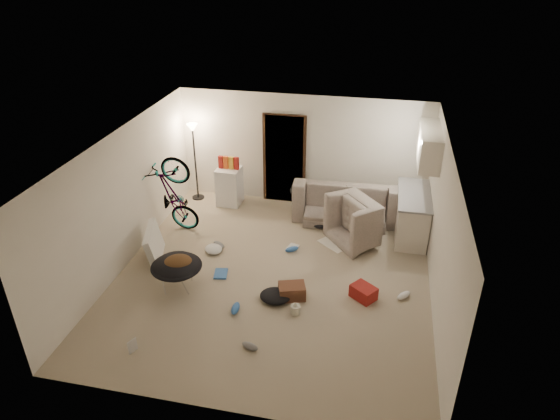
% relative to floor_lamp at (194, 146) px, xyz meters
% --- Properties ---
extents(floor, '(5.50, 6.00, 0.02)m').
position_rel_floor_lamp_xyz_m(floor, '(2.40, -2.65, -1.32)').
color(floor, tan).
rests_on(floor, ground).
extents(ceiling, '(5.50, 6.00, 0.02)m').
position_rel_floor_lamp_xyz_m(ceiling, '(2.40, -2.65, 1.20)').
color(ceiling, white).
rests_on(ceiling, wall_back).
extents(wall_back, '(5.50, 0.02, 2.50)m').
position_rel_floor_lamp_xyz_m(wall_back, '(2.40, 0.36, -0.06)').
color(wall_back, white).
rests_on(wall_back, floor).
extents(wall_front, '(5.50, 0.02, 2.50)m').
position_rel_floor_lamp_xyz_m(wall_front, '(2.40, -5.66, -0.06)').
color(wall_front, white).
rests_on(wall_front, floor).
extents(wall_left, '(0.02, 6.00, 2.50)m').
position_rel_floor_lamp_xyz_m(wall_left, '(-0.36, -2.65, -0.06)').
color(wall_left, white).
rests_on(wall_left, floor).
extents(wall_right, '(0.02, 6.00, 2.50)m').
position_rel_floor_lamp_xyz_m(wall_right, '(5.16, -2.65, -0.06)').
color(wall_right, white).
rests_on(wall_right, floor).
extents(doorway, '(0.85, 0.10, 2.04)m').
position_rel_floor_lamp_xyz_m(doorway, '(2.00, 0.32, -0.29)').
color(doorway, black).
rests_on(doorway, floor).
extents(door_trim, '(0.97, 0.04, 2.10)m').
position_rel_floor_lamp_xyz_m(door_trim, '(2.00, 0.29, -0.29)').
color(door_trim, '#331E11').
rests_on(door_trim, floor).
extents(floor_lamp, '(0.28, 0.28, 1.81)m').
position_rel_floor_lamp_xyz_m(floor_lamp, '(0.00, 0.00, 0.00)').
color(floor_lamp, black).
rests_on(floor_lamp, floor).
extents(kitchen_counter, '(0.60, 1.50, 0.88)m').
position_rel_floor_lamp_xyz_m(kitchen_counter, '(4.83, -0.65, -0.87)').
color(kitchen_counter, silver).
rests_on(kitchen_counter, floor).
extents(counter_top, '(0.64, 1.54, 0.04)m').
position_rel_floor_lamp_xyz_m(counter_top, '(4.83, -0.65, -0.41)').
color(counter_top, gray).
rests_on(counter_top, kitchen_counter).
extents(kitchen_uppers, '(0.38, 1.40, 0.65)m').
position_rel_floor_lamp_xyz_m(kitchen_uppers, '(4.96, -0.65, 0.64)').
color(kitchen_uppers, silver).
rests_on(kitchen_uppers, wall_right).
extents(sofa, '(2.27, 0.96, 0.65)m').
position_rel_floor_lamp_xyz_m(sofa, '(3.46, -0.20, -0.98)').
color(sofa, '#3E463F').
rests_on(sofa, floor).
extents(armchair, '(1.42, 1.44, 0.70)m').
position_rel_floor_lamp_xyz_m(armchair, '(3.96, -1.01, -0.95)').
color(armchair, '#3E463F').
rests_on(armchair, floor).
extents(bicycle, '(1.80, 0.86, 1.02)m').
position_rel_floor_lamp_xyz_m(bicycle, '(0.10, -1.52, -0.84)').
color(bicycle, black).
rests_on(bicycle, floor).
extents(book_asset, '(0.27, 0.24, 0.02)m').
position_rel_floor_lamp_xyz_m(book_asset, '(0.77, -5.00, -1.30)').
color(book_asset, maroon).
rests_on(book_asset, floor).
extents(mini_fridge, '(0.53, 0.53, 0.87)m').
position_rel_floor_lamp_xyz_m(mini_fridge, '(0.81, -0.10, -0.87)').
color(mini_fridge, white).
rests_on(mini_fridge, floor).
extents(snack_box_0, '(0.10, 0.08, 0.30)m').
position_rel_floor_lamp_xyz_m(snack_box_0, '(0.64, -0.10, -0.31)').
color(snack_box_0, maroon).
rests_on(snack_box_0, mini_fridge).
extents(snack_box_1, '(0.11, 0.09, 0.30)m').
position_rel_floor_lamp_xyz_m(snack_box_1, '(0.76, -0.10, -0.31)').
color(snack_box_1, '#D0511A').
rests_on(snack_box_1, mini_fridge).
extents(snack_box_2, '(0.10, 0.08, 0.30)m').
position_rel_floor_lamp_xyz_m(snack_box_2, '(0.88, -0.10, -0.31)').
color(snack_box_2, gold).
rests_on(snack_box_2, mini_fridge).
extents(snack_box_3, '(0.11, 0.09, 0.30)m').
position_rel_floor_lamp_xyz_m(snack_box_3, '(1.00, -0.10, -0.31)').
color(snack_box_3, maroon).
rests_on(snack_box_3, mini_fridge).
extents(saucer_chair, '(0.87, 0.87, 0.62)m').
position_rel_floor_lamp_xyz_m(saucer_chair, '(0.87, -3.33, -0.94)').
color(saucer_chair, silver).
rests_on(saucer_chair, floor).
extents(hoodie, '(0.60, 0.56, 0.22)m').
position_rel_floor_lamp_xyz_m(hoodie, '(0.92, -3.36, -0.75)').
color(hoodie, '#52351C').
rests_on(hoodie, saucer_chair).
extents(sofa_drape, '(0.60, 0.51, 0.28)m').
position_rel_floor_lamp_xyz_m(sofa_drape, '(2.51, -0.20, -0.77)').
color(sofa_drape, black).
rests_on(sofa_drape, sofa).
extents(tv_box, '(0.52, 0.99, 0.64)m').
position_rel_floor_lamp_xyz_m(tv_box, '(0.10, -2.58, -0.99)').
color(tv_box, silver).
rests_on(tv_box, floor).
extents(drink_case_a, '(0.51, 0.43, 0.25)m').
position_rel_floor_lamp_xyz_m(drink_case_a, '(2.85, -3.19, -1.18)').
color(drink_case_a, brown).
rests_on(drink_case_a, floor).
extents(drink_case_b, '(0.50, 0.48, 0.23)m').
position_rel_floor_lamp_xyz_m(drink_case_b, '(4.03, -2.96, -1.19)').
color(drink_case_b, maroon).
rests_on(drink_case_b, floor).
extents(juicer, '(0.16, 0.16, 0.23)m').
position_rel_floor_lamp_xyz_m(juicer, '(2.98, -3.59, -1.21)').
color(juicer, beige).
rests_on(juicer, floor).
extents(newspaper, '(0.75, 0.73, 0.01)m').
position_rel_floor_lamp_xyz_m(newspaper, '(3.38, -1.33, -1.30)').
color(newspaper, silver).
rests_on(newspaper, floor).
extents(book_blue, '(0.29, 0.35, 0.03)m').
position_rel_floor_lamp_xyz_m(book_blue, '(1.46, -2.81, -1.29)').
color(book_blue, '#3165B3').
rests_on(book_blue, floor).
extents(book_white, '(0.24, 0.28, 0.02)m').
position_rel_floor_lamp_xyz_m(book_white, '(2.57, -1.66, -1.30)').
color(book_white, silver).
rests_on(book_white, floor).
extents(shoe_0, '(0.29, 0.25, 0.10)m').
position_rel_floor_lamp_xyz_m(shoe_0, '(2.58, -1.80, -1.26)').
color(shoe_0, '#3165B3').
rests_on(shoe_0, floor).
extents(shoe_1, '(0.31, 0.25, 0.11)m').
position_rel_floor_lamp_xyz_m(shoe_1, '(1.14, -1.93, -1.25)').
color(shoe_1, slate).
rests_on(shoe_1, floor).
extents(shoe_2, '(0.13, 0.31, 0.11)m').
position_rel_floor_lamp_xyz_m(shoe_2, '(2.01, -3.73, -1.25)').
color(shoe_2, '#3165B3').
rests_on(shoe_2, floor).
extents(shoe_3, '(0.29, 0.19, 0.10)m').
position_rel_floor_lamp_xyz_m(shoe_3, '(2.47, -4.51, -1.26)').
color(shoe_3, slate).
rests_on(shoe_3, floor).
extents(shoe_4, '(0.29, 0.30, 0.11)m').
position_rel_floor_lamp_xyz_m(shoe_4, '(4.70, -2.82, -1.25)').
color(shoe_4, white).
rests_on(shoe_4, floor).
extents(clothes_lump_a, '(0.54, 0.47, 0.17)m').
position_rel_floor_lamp_xyz_m(clothes_lump_a, '(2.59, -3.32, -1.22)').
color(clothes_lump_a, black).
rests_on(clothes_lump_a, floor).
extents(clothes_lump_b, '(0.61, 0.60, 0.14)m').
position_rel_floor_lamp_xyz_m(clothes_lump_b, '(3.03, -0.70, -1.24)').
color(clothes_lump_b, black).
rests_on(clothes_lump_b, floor).
extents(clothes_lump_c, '(0.50, 0.50, 0.12)m').
position_rel_floor_lamp_xyz_m(clothes_lump_c, '(1.10, -2.12, -1.25)').
color(clothes_lump_c, silver).
rests_on(clothes_lump_c, floor).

